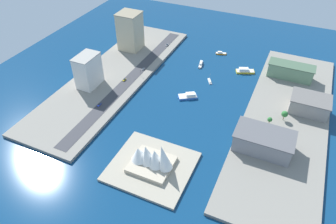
# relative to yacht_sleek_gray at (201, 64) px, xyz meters

# --- Properties ---
(ground_plane) EXTENTS (440.00, 440.00, 0.00)m
(ground_plane) POSITION_rel_yacht_sleek_gray_xyz_m (-12.28, 58.38, -1.37)
(ground_plane) COLOR navy
(quay_west) EXTENTS (70.00, 240.00, 2.80)m
(quay_west) POSITION_rel_yacht_sleek_gray_xyz_m (-100.79, 58.38, 0.03)
(quay_west) COLOR gray
(quay_west) RESTS_ON ground_plane
(quay_east) EXTENTS (70.00, 240.00, 2.80)m
(quay_east) POSITION_rel_yacht_sleek_gray_xyz_m (76.22, 58.38, 0.03)
(quay_east) COLOR gray
(quay_east) RESTS_ON ground_plane
(peninsula_point) EXTENTS (60.10, 55.34, 2.00)m
(peninsula_point) POSITION_rel_yacht_sleek_gray_xyz_m (-16.59, 156.04, -0.37)
(peninsula_point) COLOR #A89E89
(peninsula_point) RESTS_ON ground_plane
(road_strip) EXTENTS (12.44, 228.00, 0.15)m
(road_strip) POSITION_rel_yacht_sleek_gray_xyz_m (56.14, 58.38, 1.51)
(road_strip) COLOR #38383D
(road_strip) RESTS_ON quay_east
(yacht_sleek_gray) EXTENTS (6.31, 16.43, 3.57)m
(yacht_sleek_gray) POSITION_rel_yacht_sleek_gray_xyz_m (0.00, 0.00, 0.00)
(yacht_sleek_gray) COLOR #999EA3
(yacht_sleek_gray) RESTS_ON ground_plane
(catamaran_blue) EXTENTS (19.84, 17.03, 4.64)m
(catamaran_blue) POSITION_rel_yacht_sleek_gray_xyz_m (-9.32, 62.33, 0.30)
(catamaran_blue) COLOR blue
(catamaran_blue) RESTS_ON ground_plane
(ferry_yellow_fast) EXTENTS (20.93, 14.57, 5.05)m
(ferry_yellow_fast) POSITION_rel_yacht_sleek_gray_xyz_m (-48.54, -5.63, 0.50)
(ferry_yellow_fast) COLOR yellow
(ferry_yellow_fast) RESTS_ON ground_plane
(sailboat_small_white) EXTENTS (7.38, 10.55, 9.94)m
(sailboat_small_white) POSITION_rel_yacht_sleek_gray_xyz_m (-19.84, 27.66, -0.55)
(sailboat_small_white) COLOR white
(sailboat_small_white) RESTS_ON ground_plane
(water_taxi_orange) EXTENTS (13.33, 7.50, 3.29)m
(water_taxi_orange) POSITION_rel_yacht_sleek_gray_xyz_m (-13.10, -34.05, -0.20)
(water_taxi_orange) COLOR orange
(water_taxi_orange) RESTS_ON ground_plane
(warehouse_low_gray) EXTENTS (45.30, 26.49, 15.51)m
(warehouse_low_gray) POSITION_rel_yacht_sleek_gray_xyz_m (-88.33, 104.42, 9.22)
(warehouse_low_gray) COLOR gray
(warehouse_low_gray) RESTS_ON quay_west
(office_block_beige) EXTENTS (24.75, 24.64, 43.49)m
(office_block_beige) POSITION_rel_yacht_sleek_gray_xyz_m (88.56, 0.86, 23.21)
(office_block_beige) COLOR #C6B793
(office_block_beige) RESTS_ON quay_east
(terminal_long_green) EXTENTS (45.89, 16.74, 15.06)m
(terminal_long_green) POSITION_rel_yacht_sleek_gray_xyz_m (-93.82, -10.65, 8.99)
(terminal_long_green) COLOR slate
(terminal_long_green) RESTS_ON quay_west
(carpark_squat_concrete) EXTENTS (33.82, 24.97, 14.42)m
(carpark_squat_concrete) POSITION_rel_yacht_sleek_gray_xyz_m (-116.92, 39.85, 8.67)
(carpark_squat_concrete) COLOR gray
(carpark_squat_concrete) RESTS_ON quay_west
(hotel_broad_white) EXTENTS (17.36, 26.40, 32.56)m
(hotel_broad_white) POSITION_rel_yacht_sleek_gray_xyz_m (87.48, 86.25, 17.74)
(hotel_broad_white) COLOR silver
(hotel_broad_white) RESTS_ON quay_east
(hatchback_blue) EXTENTS (2.12, 4.68, 1.52)m
(hatchback_blue) POSITION_rel_yacht_sleek_gray_xyz_m (60.04, 111.58, 2.34)
(hatchback_blue) COLOR black
(hatchback_blue) RESTS_ON road_strip
(taxi_yellow_cab) EXTENTS (2.00, 4.66, 1.74)m
(taxi_yellow_cab) POSITION_rel_yacht_sleek_gray_xyz_m (60.14, 65.75, 2.42)
(taxi_yellow_cab) COLOR black
(taxi_yellow_cab) RESTS_ON road_strip
(van_white) EXTENTS (2.05, 4.54, 1.64)m
(van_white) POSITION_rel_yacht_sleek_gray_xyz_m (51.86, -22.53, 2.39)
(van_white) COLOR black
(van_white) RESTS_ON road_strip
(sedan_silver) EXTENTS (2.07, 4.97, 1.52)m
(sedan_silver) POSITION_rel_yacht_sleek_gray_xyz_m (51.96, 39.20, 2.33)
(sedan_silver) COLOR black
(sedan_silver) RESTS_ON road_strip
(traffic_light_waterfront) EXTENTS (0.36, 0.36, 6.50)m
(traffic_light_waterfront) POSITION_rel_yacht_sleek_gray_xyz_m (48.93, 50.95, 5.77)
(traffic_light_waterfront) COLOR black
(traffic_light_waterfront) RESTS_ON quay_east
(opera_landmark) EXTENTS (34.57, 28.24, 24.79)m
(opera_landmark) POSITION_rel_yacht_sleek_gray_xyz_m (-16.72, 156.04, 9.02)
(opera_landmark) COLOR #BCAD93
(opera_landmark) RESTS_ON peninsula_point
(park_tree_cluster) EXTENTS (15.32, 14.73, 9.38)m
(park_tree_cluster) POSITION_rel_yacht_sleek_gray_xyz_m (-95.39, 65.41, 7.36)
(park_tree_cluster) COLOR brown
(park_tree_cluster) RESTS_ON quay_west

